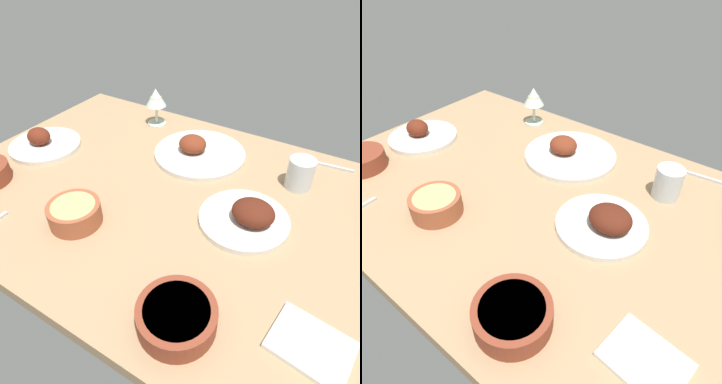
# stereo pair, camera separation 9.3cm
# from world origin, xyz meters

# --- Properties ---
(dining_table) EXTENTS (1.40, 0.90, 0.04)m
(dining_table) POSITION_xyz_m (0.00, 0.00, 0.02)
(dining_table) COLOR tan
(dining_table) RESTS_ON ground
(plate_near_viewer) EXTENTS (0.24, 0.24, 0.07)m
(plate_near_viewer) POSITION_xyz_m (0.54, 0.01, 0.06)
(plate_near_viewer) COLOR silver
(plate_near_viewer) RESTS_ON dining_table
(plate_center_main) EXTENTS (0.23, 0.23, 0.07)m
(plate_center_main) POSITION_xyz_m (-0.20, 0.00, 0.06)
(plate_center_main) COLOR silver
(plate_center_main) RESTS_ON dining_table
(plate_far_side) EXTENTS (0.30, 0.30, 0.07)m
(plate_far_side) POSITION_xyz_m (0.06, -0.22, 0.06)
(plate_far_side) COLOR silver
(plate_far_side) RESTS_ON dining_table
(bowl_pasta) EXTENTS (0.13, 0.13, 0.06)m
(bowl_pasta) POSITION_xyz_m (0.18, 0.22, 0.07)
(bowl_pasta) COLOR #A35133
(bowl_pasta) RESTS_ON dining_table
(bowl_onions) EXTENTS (0.16, 0.16, 0.05)m
(bowl_onions) POSITION_xyz_m (-0.19, 0.33, 0.07)
(bowl_onions) COLOR brown
(bowl_onions) RESTS_ON dining_table
(wine_glass) EXTENTS (0.08, 0.08, 0.14)m
(wine_glass) POSITION_xyz_m (0.31, -0.34, 0.14)
(wine_glass) COLOR silver
(wine_glass) RESTS_ON dining_table
(water_tumbler) EXTENTS (0.08, 0.08, 0.09)m
(water_tumbler) POSITION_xyz_m (-0.27, -0.22, 0.09)
(water_tumbler) COLOR silver
(water_tumbler) RESTS_ON dining_table
(folded_napkin) EXTENTS (0.15, 0.13, 0.01)m
(folded_napkin) POSITION_xyz_m (-0.42, 0.24, 0.05)
(folded_napkin) COLOR white
(folded_napkin) RESTS_ON dining_table
(spoon_loose) EXTENTS (0.16, 0.02, 0.01)m
(spoon_loose) POSITION_xyz_m (-0.32, -0.38, 0.04)
(spoon_loose) COLOR silver
(spoon_loose) RESTS_ON dining_table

